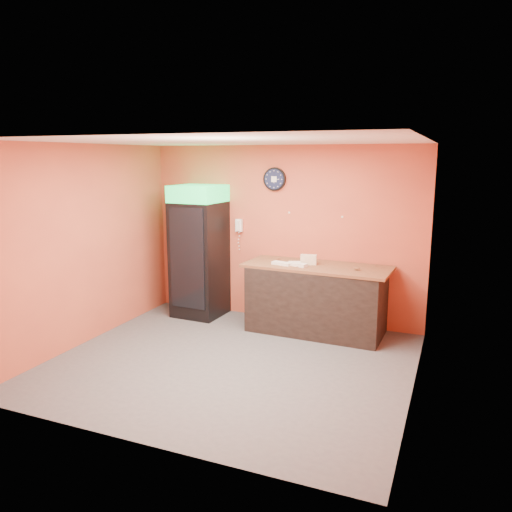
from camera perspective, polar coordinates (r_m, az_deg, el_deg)
The scene contains 15 objects.
floor at distance 6.61m, azimuth -2.87°, elevation -12.08°, with size 4.50×4.50×0.00m, color #47474C.
back_wall at distance 8.01m, azimuth 3.11°, elevation 2.53°, with size 4.50×0.02×2.80m, color #CE593A.
left_wall at distance 7.42m, azimuth -18.93°, elevation 1.22°, with size 0.02×4.00×2.80m, color #CE593A.
right_wall at distance 5.63m, azimuth 18.22°, elevation -1.81°, with size 0.02×4.00×2.80m, color #CE593A.
ceiling at distance 6.07m, azimuth -3.14°, elevation 12.98°, with size 4.50×4.00×0.02m, color white.
beverage_cooler at distance 8.25m, azimuth -6.61°, elevation 0.32°, with size 0.79×0.81×2.17m.
prep_counter at distance 7.60m, azimuth 6.91°, elevation -5.01°, with size 1.98×0.88×0.99m, color black.
wall_clock at distance 7.95m, azimuth 2.14°, elevation 8.77°, with size 0.37×0.06×0.37m.
wall_phone at distance 8.23m, azimuth -1.97°, elevation 3.52°, with size 0.11×0.10×0.20m.
butcher_paper at distance 7.47m, azimuth 7.00°, elevation -1.21°, with size 2.16×0.88×0.04m, color brown.
sub_roll_stack at distance 7.49m, azimuth 6.03°, elevation -0.41°, with size 0.25×0.12×0.15m.
wrapped_sandwich_left at distance 7.45m, azimuth 2.95°, elevation -0.85°, with size 0.29×0.12×0.04m, color silver.
wrapped_sandwich_mid at distance 7.39m, azimuth 4.71°, elevation -0.97°, with size 0.31×0.12×0.04m, color silver.
wrapped_sandwich_right at distance 7.52m, azimuth 4.75°, elevation -0.78°, with size 0.26×0.10×0.04m, color silver.
kitchen_tool at distance 7.58m, azimuth 6.48°, elevation -0.64°, with size 0.06×0.06×0.06m, color silver.
Camera 1 is at (2.59, -5.48, 2.63)m, focal length 35.00 mm.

